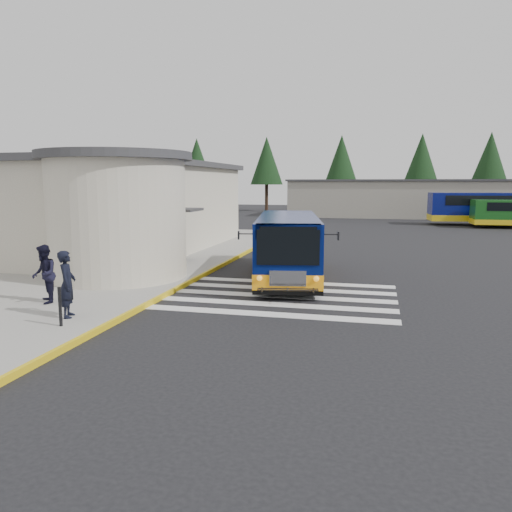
% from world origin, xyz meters
% --- Properties ---
extents(ground, '(140.00, 140.00, 0.00)m').
position_xyz_m(ground, '(0.00, 0.00, 0.00)').
color(ground, black).
rests_on(ground, ground).
extents(sidewalk, '(10.00, 34.00, 0.15)m').
position_xyz_m(sidewalk, '(-9.00, 4.00, 0.07)').
color(sidewalk, gray).
rests_on(sidewalk, ground).
extents(curb_strip, '(0.12, 34.00, 0.16)m').
position_xyz_m(curb_strip, '(-4.05, 4.00, 0.08)').
color(curb_strip, gold).
rests_on(curb_strip, ground).
extents(station_building, '(12.70, 18.70, 4.80)m').
position_xyz_m(station_building, '(-10.84, 6.91, 2.57)').
color(station_building, '#B9B29D').
rests_on(station_building, ground).
extents(crosswalk, '(8.00, 5.35, 0.01)m').
position_xyz_m(crosswalk, '(-0.50, -0.80, 0.01)').
color(crosswalk, silver).
rests_on(crosswalk, ground).
extents(depot_building, '(26.40, 8.40, 4.20)m').
position_xyz_m(depot_building, '(6.00, 42.00, 2.11)').
color(depot_building, gray).
rests_on(depot_building, ground).
extents(tree_line, '(58.40, 4.40, 10.00)m').
position_xyz_m(tree_line, '(6.29, 50.00, 6.77)').
color(tree_line, black).
rests_on(tree_line, ground).
extents(transit_bus, '(4.13, 9.09, 2.49)m').
position_xyz_m(transit_bus, '(-0.66, 2.46, 1.19)').
color(transit_bus, '#071353').
rests_on(transit_bus, ground).
extents(pedestrian_a, '(0.67, 0.79, 1.83)m').
position_xyz_m(pedestrian_a, '(-5.38, -5.28, 1.07)').
color(pedestrian_a, black).
rests_on(pedestrian_a, sidewalk).
extents(pedestrian_b, '(1.06, 1.10, 1.79)m').
position_xyz_m(pedestrian_b, '(-7.03, -4.03, 1.05)').
color(pedestrian_b, black).
rests_on(pedestrian_b, sidewalk).
extents(bollard, '(0.08, 0.08, 1.02)m').
position_xyz_m(bollard, '(-5.04, -6.11, 0.66)').
color(bollard, black).
rests_on(bollard, sidewalk).
extents(far_bus_a, '(9.97, 3.44, 2.53)m').
position_xyz_m(far_bus_a, '(12.33, 31.88, 1.64)').
color(far_bus_a, '#070E57').
rests_on(far_bus_a, ground).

